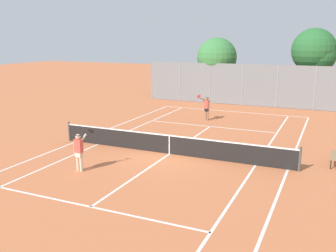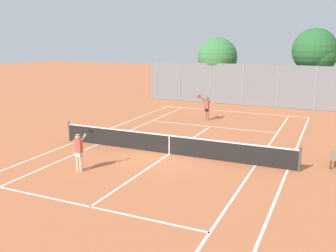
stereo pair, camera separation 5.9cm
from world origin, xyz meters
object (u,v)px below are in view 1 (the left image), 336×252
Objects in this scene: courtside_bench at (335,156)px; tree_behind_right at (315,52)px; loose_tennis_ball_1 at (184,142)px; tree_behind_left at (217,59)px; tennis_net at (169,144)px; player_far_left at (207,107)px; loose_tennis_ball_0 at (151,126)px; player_near_side at (79,150)px.

tree_behind_right is at bearing 97.09° from courtside_bench.
courtside_bench reaches higher than loose_tennis_ball_1.
tree_behind_left is (-10.01, 15.04, 3.32)m from courtside_bench.
tree_behind_left is at bearing 123.64° from courtside_bench.
player_far_left is at bearing 95.79° from tennis_net.
player_far_left is at bearing 97.03° from loose_tennis_ball_1.
tree_behind_left is at bearing 102.81° from player_far_left.
tree_behind_right is (5.29, 17.42, 3.87)m from tennis_net.
loose_tennis_ball_0 is 15.82m from tree_behind_right.
tree_behind_right reaches higher than player_near_side.
loose_tennis_ball_0 is at bearing 140.00° from loose_tennis_ball_1.
loose_tennis_ball_1 is 7.40m from courtside_bench.
tennis_net is at bearing -55.17° from loose_tennis_ball_0.
courtside_bench is at bearing 28.05° from player_near_side.
courtside_bench reaches higher than loose_tennis_ball_0.
tennis_net is 2.16× the size of tree_behind_left.
tennis_net is at bearing -168.43° from courtside_bench.
player_far_left is 1.18× the size of courtside_bench.
tree_behind_right is (8.03, 0.89, 0.65)m from tree_behind_left.
player_near_side is at bearing -123.69° from tennis_net.
player_near_side is 8.79m from loose_tennis_ball_0.
loose_tennis_ball_1 is 0.04× the size of courtside_bench.
courtside_bench is 16.54m from tree_behind_right.
player_near_side and player_far_left have the same top height.
player_near_side is 22.77m from tree_behind_right.
loose_tennis_ball_0 is at bearing 161.96° from courtside_bench.
tree_behind_right is (8.76, 12.44, 4.35)m from loose_tennis_ball_0.
tennis_net is at bearing -80.60° from tree_behind_left.
tree_behind_left is at bearing -173.65° from tree_behind_right.
tree_behind_left reaches higher than player_near_side.
tree_behind_right is at bearing 70.61° from loose_tennis_ball_1.
loose_tennis_ball_0 is 11.30m from courtside_bench.
courtside_bench is at bearing -39.27° from player_far_left.
tree_behind_left is 0.88× the size of tree_behind_right.
loose_tennis_ball_0 is 0.01× the size of tree_behind_left.
tree_behind_right is at bearing 6.35° from tree_behind_left.
courtside_bench is 0.24× the size of tree_behind_right.
player_far_left reaches higher than loose_tennis_ball_0.
tree_behind_left is at bearing 99.40° from tennis_net.
player_near_side is 20.43m from tree_behind_left.
tree_behind_left is 8.10m from tree_behind_right.
courtside_bench is at bearing -18.04° from loose_tennis_ball_0.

